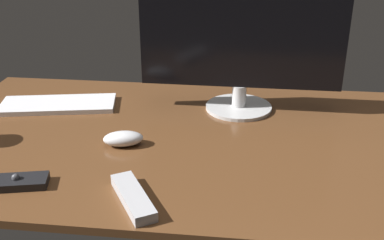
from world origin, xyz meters
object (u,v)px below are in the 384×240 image
(computer_mouse, at_px, (123,139))
(tv_remote, at_px, (133,197))
(keyboard, at_px, (58,105))
(monitor, at_px, (242,39))
(media_remote, at_px, (6,183))

(computer_mouse, distance_m, tv_remote, 0.27)
(keyboard, xyz_separation_m, tv_remote, (0.36, -0.49, 0.00))
(monitor, relative_size, media_remote, 3.08)
(keyboard, height_order, media_remote, media_remote)
(keyboard, relative_size, media_remote, 1.81)
(keyboard, xyz_separation_m, media_remote, (0.06, -0.46, 0.00))
(keyboard, relative_size, tv_remote, 1.97)
(media_remote, bearing_deg, computer_mouse, 33.65)
(keyboard, relative_size, computer_mouse, 3.36)
(keyboard, bearing_deg, tv_remote, -64.84)
(monitor, bearing_deg, computer_mouse, -135.94)
(monitor, bearing_deg, media_remote, -134.58)
(keyboard, xyz_separation_m, computer_mouse, (0.27, -0.23, 0.01))
(computer_mouse, xyz_separation_m, tv_remote, (0.09, -0.26, -0.01))
(media_remote, bearing_deg, tv_remote, -18.27)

